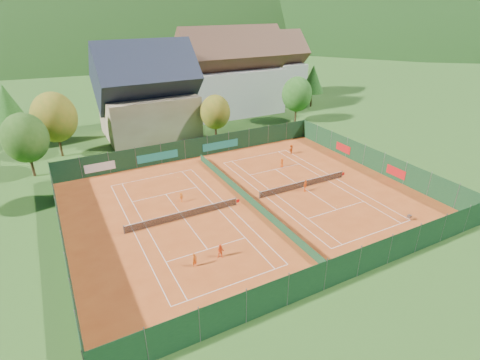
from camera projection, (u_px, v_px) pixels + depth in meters
name	position (u px, v px, depth m)	size (l,w,h in m)	color
ground	(248.00, 202.00, 44.19)	(600.00, 600.00, 0.00)	#29541A
clay_pad	(248.00, 202.00, 44.18)	(40.00, 32.00, 0.01)	#B2471A
court_markings_left	(184.00, 218.00, 40.79)	(11.03, 23.83, 0.00)	white
court_markings_right	(303.00, 187.00, 47.57)	(11.03, 23.83, 0.00)	white
tennis_net_left	(185.00, 214.00, 40.64)	(13.30, 0.10, 1.02)	#59595B
tennis_net_right	(304.00, 184.00, 47.42)	(13.30, 0.10, 1.02)	#59595B
court_divider	(248.00, 198.00, 43.97)	(0.03, 28.80, 1.00)	#153B20
fence_north	(193.00, 148.00, 56.08)	(40.00, 0.10, 3.00)	#12331C
fence_south	(343.00, 269.00, 30.81)	(40.00, 0.04, 3.00)	#13361B
fence_west	(62.00, 236.00, 35.05)	(0.04, 32.00, 3.00)	#13361D
fence_east	(373.00, 159.00, 52.07)	(0.09, 32.00, 3.00)	#13361A
chalet	(148.00, 97.00, 63.91)	(16.20, 12.00, 16.00)	tan
hotel_block_a	(231.00, 77.00, 76.42)	(21.60, 11.00, 17.25)	silver
hotel_block_b	(268.00, 70.00, 89.05)	(17.28, 10.00, 15.50)	silver
tree_west_front	(25.00, 138.00, 48.43)	(5.72, 5.72, 8.69)	#4C2F1B
tree_west_mid	(54.00, 117.00, 54.61)	(6.44, 6.44, 9.78)	#4C351B
tree_west_back	(7.00, 105.00, 58.14)	(5.60, 5.60, 10.00)	#4E361B
tree_center	(215.00, 112.00, 62.19)	(5.01, 5.01, 7.60)	#402917
tree_east_front	(297.00, 94.00, 71.13)	(5.72, 5.72, 8.69)	#412D17
tree_east_mid	(313.00, 79.00, 81.44)	(5.04, 5.04, 9.00)	#402D16
tree_east_back	(262.00, 73.00, 84.12)	(7.15, 7.15, 10.86)	#443018
mountain_backdrop	(119.00, 98.00, 259.19)	(820.00, 530.00, 242.00)	black
ball_hopper	(409.00, 216.00, 40.10)	(0.34, 0.34, 0.80)	slate
loose_ball_0	(169.00, 252.00, 35.31)	(0.07, 0.07, 0.07)	#CCD833
loose_ball_1	(324.00, 231.00, 38.57)	(0.07, 0.07, 0.07)	#CCD833
loose_ball_2	(252.00, 189.00, 47.17)	(0.07, 0.07, 0.07)	#CCD833
loose_ball_3	(178.00, 178.00, 50.15)	(0.07, 0.07, 0.07)	#CCD833
loose_ball_4	(336.00, 206.00, 43.26)	(0.07, 0.07, 0.07)	#CCD833
player_left_near	(195.00, 260.00, 33.13)	(0.50, 0.33, 1.37)	#CD5312
player_left_mid	(221.00, 251.00, 34.26)	(0.70, 0.54, 1.44)	#F34A15
player_left_far	(181.00, 197.00, 43.94)	(0.76, 0.44, 1.18)	orange
player_right_near	(305.00, 186.00, 46.26)	(0.91, 0.38, 1.55)	orange
player_right_far_a	(282.00, 163.00, 53.09)	(0.65, 0.42, 1.33)	orange
player_right_far_b	(291.00, 149.00, 57.76)	(1.39, 0.44, 1.50)	#CE4F12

